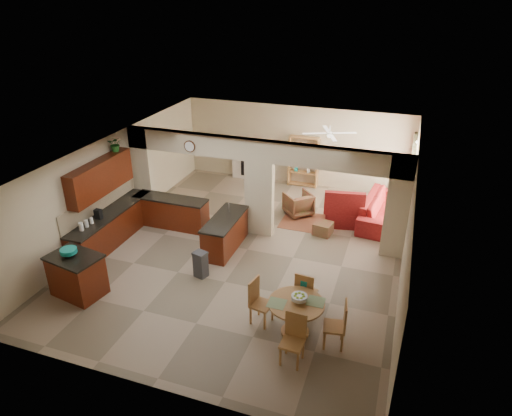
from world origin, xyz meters
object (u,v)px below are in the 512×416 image
(kitchen_island, at_px, (77,275))
(sofa, at_px, (383,209))
(armchair, at_px, (298,204))
(dining_table, at_px, (296,313))

(kitchen_island, distance_m, sofa, 8.74)
(kitchen_island, distance_m, armchair, 6.80)
(dining_table, height_order, armchair, dining_table)
(dining_table, xyz_separation_m, sofa, (1.24, 5.72, -0.12))
(dining_table, relative_size, sofa, 0.43)
(kitchen_island, relative_size, armchair, 1.66)
(kitchen_island, distance_m, dining_table, 5.08)
(dining_table, height_order, sofa, sofa)
(sofa, height_order, armchair, sofa)
(kitchen_island, relative_size, sofa, 0.49)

